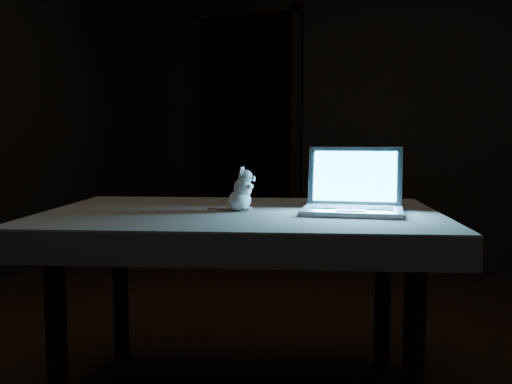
% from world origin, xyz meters
% --- Properties ---
extents(floor, '(5.00, 5.00, 0.00)m').
position_xyz_m(floor, '(0.00, 0.00, 0.00)').
color(floor, black).
rests_on(floor, ground).
extents(back_wall, '(4.50, 0.04, 2.60)m').
position_xyz_m(back_wall, '(0.00, 2.50, 1.30)').
color(back_wall, black).
rests_on(back_wall, ground).
extents(doorway, '(1.06, 0.36, 2.13)m').
position_xyz_m(doorway, '(-1.10, 2.50, 1.06)').
color(doorway, black).
rests_on(doorway, back_wall).
extents(table, '(1.57, 1.29, 0.72)m').
position_xyz_m(table, '(0.17, -0.11, 0.36)').
color(table, black).
rests_on(table, floor).
extents(tablecloth, '(1.71, 1.46, 0.10)m').
position_xyz_m(tablecloth, '(0.26, -0.07, 0.68)').
color(tablecloth, '#B8A895').
rests_on(tablecloth, table).
extents(laptop, '(0.41, 0.38, 0.24)m').
position_xyz_m(laptop, '(0.57, -0.01, 0.85)').
color(laptop, '#B2B2B7').
rests_on(laptop, tablecloth).
extents(plush_mouse, '(0.17, 0.17, 0.16)m').
position_xyz_m(plush_mouse, '(0.17, -0.12, 0.81)').
color(plush_mouse, white).
rests_on(plush_mouse, tablecloth).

